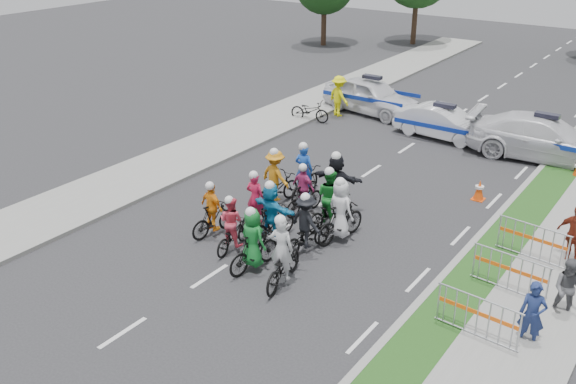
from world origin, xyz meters
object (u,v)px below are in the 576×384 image
Objects in this scene: rider_11 at (336,187)px; rider_7 at (340,216)px; rider_1 at (253,245)px; police_car_2 at (544,138)px; spectator_1 at (569,289)px; parked_bike at (310,111)px; rider_12 at (304,180)px; spectator_2 at (574,236)px; rider_0 at (282,261)px; police_car_0 at (371,96)px; spectator_0 at (532,315)px; rider_5 at (272,216)px; marshal_hiviz at (339,96)px; rider_6 at (256,208)px; police_car_1 at (443,123)px; barrier_2 at (532,243)px; barrier_0 at (477,319)px; rider_9 at (304,194)px; rider_8 at (330,205)px; rider_3 at (213,214)px; rider_4 at (306,229)px; rider_10 at (276,183)px; cone_0 at (479,190)px; rider_2 at (232,229)px.

rider_7 is at bearing 116.83° from rider_11.
police_car_2 is (4.01, 12.97, 0.10)m from rider_1.
parked_bike is at bearing 139.59° from spectator_1.
rider_12 is 1.13× the size of spectator_2.
rider_0 is 0.43× the size of police_car_0.
rider_11 is at bearing 160.42° from spectator_1.
spectator_0 is (2.98, -12.05, -0.03)m from police_car_2.
rider_11 is at bearing -147.70° from police_car_0.
rider_5 is 12.63m from marshal_hiviz.
rider_6 is at bearing -19.25° from rider_5.
police_car_0 is at bearing 119.82° from spectator_0.
police_car_1 reaches higher than barrier_2.
rider_12 is at bearing 150.39° from barrier_0.
marshal_hiviz is 0.94× the size of barrier_0.
rider_9 reaches higher than police_car_2.
rider_6 is 0.91× the size of rider_11.
rider_8 is 1.01× the size of barrier_0.
rider_6 is 2.71m from rider_11.
rider_8 is 6.35m from barrier_0.
rider_3 is at bearing -28.70° from rider_0.
rider_5 is 13.50m from police_car_0.
rider_4 is (0.61, 1.64, -0.02)m from rider_1.
rider_12 is (0.49, 0.94, -0.10)m from rider_10.
rider_3 is (-2.20, 0.90, -0.06)m from rider_1.
barrier_2 is (6.51, 3.12, -0.25)m from rider_5.
rider_10 reaches higher than spectator_0.
rider_1 is 14.28m from marshal_hiviz.
rider_4 is 5.49m from barrier_0.
spectator_2 is (5.87, 5.22, 0.24)m from rider_0.
cone_0 is (4.84, 3.21, -0.32)m from rider_12.
spectator_1 is (7.39, 2.48, 0.04)m from rider_1.
barrier_0 is at bearing 167.04° from rider_10.
rider_8 is at bearing -153.37° from rider_6.
rider_3 is at bearing 25.83° from rider_4.
rider_0 is 4.62m from rider_11.
rider_3 reaches higher than parked_bike.
rider_4 is 12.07m from parked_bike.
spectator_0 is at bearing 156.25° from marshal_hiviz.
rider_4 is at bearing 160.30° from rider_6.
rider_3 reaches higher than police_car_0.
rider_5 is (1.65, 0.66, 0.14)m from rider_3.
rider_5 is 1.11m from rider_6.
rider_2 is at bearing 56.58° from rider_7.
cone_0 is (-4.01, 5.37, -0.43)m from spectator_1.
spectator_2 is at bearing -168.17° from rider_6.
rider_0 reaches higher than rider_10.
rider_11 reaches higher than spectator_0.
spectator_0 is at bearing -175.10° from rider_4.
rider_5 is 2.09m from rider_9.
rider_12 is 1.08× the size of marshal_hiviz.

